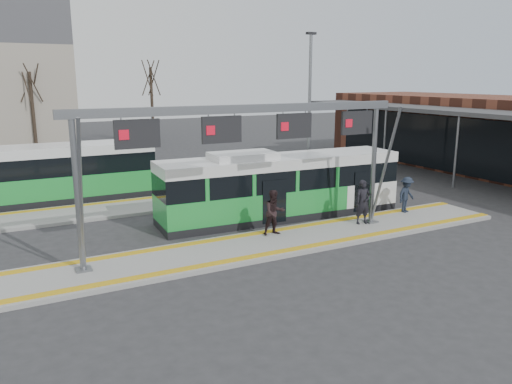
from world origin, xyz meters
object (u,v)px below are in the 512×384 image
(passenger_a, at_px, (363,202))
(passenger_c, at_px, (406,195))
(gantry, at_px, (251,134))
(passenger_b, at_px, (274,213))
(hero_bus, at_px, (280,187))

(passenger_a, bearing_deg, passenger_c, 19.18)
(gantry, bearing_deg, passenger_b, 20.06)
(passenger_a, xyz_separation_m, passenger_b, (-4.12, 0.41, -0.04))
(gantry, relative_size, passenger_c, 7.77)
(passenger_b, bearing_deg, passenger_a, -3.11)
(passenger_a, relative_size, passenger_b, 1.05)
(passenger_b, bearing_deg, gantry, -157.36)
(passenger_c, bearing_deg, passenger_a, 174.73)
(gantry, distance_m, passenger_c, 9.04)
(hero_bus, distance_m, passenger_c, 5.90)
(gantry, relative_size, passenger_a, 6.82)
(gantry, distance_m, hero_bus, 5.20)
(hero_bus, height_order, passenger_c, hero_bus)
(gantry, bearing_deg, passenger_a, 0.48)
(gantry, bearing_deg, hero_bus, 45.21)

